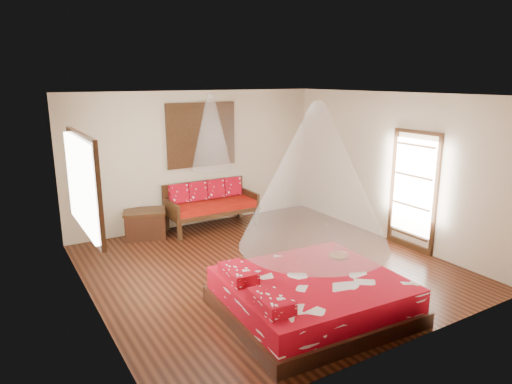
% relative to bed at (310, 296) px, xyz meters
% --- Properties ---
extents(room, '(5.54, 5.54, 2.84)m').
position_rel_bed_xyz_m(room, '(0.34, 1.60, 1.15)').
color(room, black).
rests_on(room, ground).
extents(bed, '(2.39, 2.18, 0.65)m').
position_rel_bed_xyz_m(bed, '(0.00, 0.00, 0.00)').
color(bed, black).
rests_on(bed, floor).
extents(daybed, '(1.85, 0.82, 0.96)m').
position_rel_bed_xyz_m(daybed, '(0.44, 3.98, 0.27)').
color(daybed, black).
rests_on(daybed, floor).
extents(storage_chest, '(0.94, 0.80, 0.55)m').
position_rel_bed_xyz_m(storage_chest, '(-0.94, 4.05, 0.02)').
color(storage_chest, black).
rests_on(storage_chest, floor).
extents(shutter_panel, '(1.52, 0.06, 1.32)m').
position_rel_bed_xyz_m(shutter_panel, '(0.44, 4.32, 1.65)').
color(shutter_panel, black).
rests_on(shutter_panel, wall_back).
extents(window_left, '(0.10, 1.74, 1.34)m').
position_rel_bed_xyz_m(window_left, '(-2.37, 1.80, 1.45)').
color(window_left, black).
rests_on(window_left, wall_left).
extents(glazed_door, '(0.08, 1.02, 2.16)m').
position_rel_bed_xyz_m(glazed_door, '(3.05, 1.00, 0.82)').
color(glazed_door, black).
rests_on(glazed_door, floor).
extents(wine_tray, '(0.28, 0.28, 0.22)m').
position_rel_bed_xyz_m(wine_tray, '(0.80, 0.38, 0.31)').
color(wine_tray, brown).
rests_on(wine_tray, bed).
extents(mosquito_net_main, '(1.93, 1.93, 1.80)m').
position_rel_bed_xyz_m(mosquito_net_main, '(0.02, -0.00, 1.60)').
color(mosquito_net_main, white).
rests_on(mosquito_net_main, ceiling).
extents(mosquito_net_daybed, '(0.82, 0.82, 1.50)m').
position_rel_bed_xyz_m(mosquito_net_daybed, '(0.44, 3.85, 1.75)').
color(mosquito_net_daybed, white).
rests_on(mosquito_net_daybed, ceiling).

